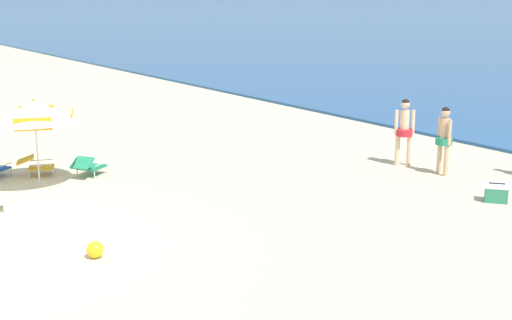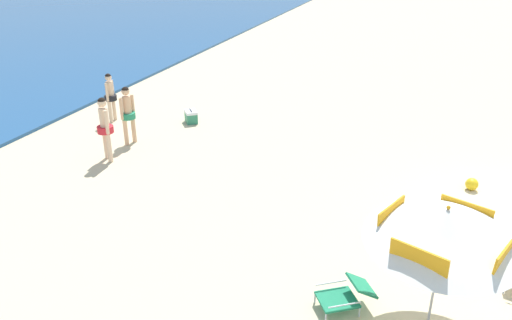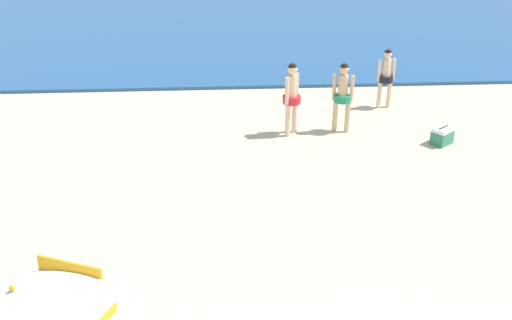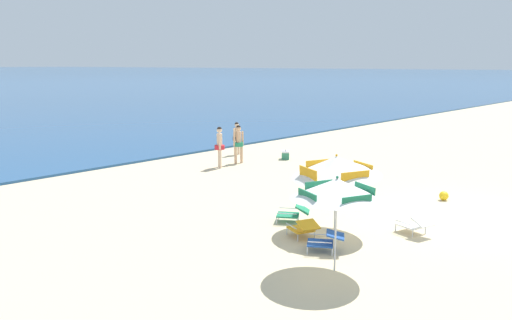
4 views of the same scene
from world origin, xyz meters
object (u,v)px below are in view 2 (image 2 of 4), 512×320
at_px(person_wading_in, 105,125).
at_px(beach_ball, 472,184).
at_px(person_standing_near_shore, 110,94).
at_px(person_standing_beside, 128,111).
at_px(cooler_box, 191,117).
at_px(lounge_chair_beside_umbrella, 346,295).
at_px(beach_umbrella_striped_main, 445,225).

height_order(person_wading_in, beach_ball, person_wading_in).
height_order(person_standing_near_shore, person_standing_beside, person_standing_beside).
relative_size(person_standing_beside, cooler_box, 2.81).
distance_m(person_standing_near_shore, cooler_box, 2.67).
bearing_deg(lounge_chair_beside_umbrella, person_wading_in, 61.67).
bearing_deg(beach_umbrella_striped_main, beach_ball, -9.38).
xyz_separation_m(beach_umbrella_striped_main, person_wading_in, (3.68, 8.37, -0.74)).
bearing_deg(person_standing_near_shore, person_wading_in, -148.19).
height_order(person_standing_beside, beach_ball, person_standing_beside).
xyz_separation_m(beach_umbrella_striped_main, lounge_chair_beside_umbrella, (-0.14, 1.29, -1.48)).
bearing_deg(person_standing_near_shore, cooler_box, -73.40).
height_order(lounge_chair_beside_umbrella, cooler_box, lounge_chair_beside_umbrella).
relative_size(lounge_chair_beside_umbrella, cooler_box, 1.70).
bearing_deg(beach_umbrella_striped_main, person_standing_beside, 59.91).
bearing_deg(person_wading_in, beach_umbrella_striped_main, -113.72).
distance_m(lounge_chair_beside_umbrella, cooler_box, 9.57).
distance_m(person_standing_near_shore, beach_ball, 10.97).
distance_m(beach_umbrella_striped_main, person_wading_in, 9.17).
relative_size(lounge_chair_beside_umbrella, person_wading_in, 0.59).
bearing_deg(person_wading_in, cooler_box, -13.12).
distance_m(lounge_chair_beside_umbrella, beach_ball, 5.56).
distance_m(person_wading_in, beach_ball, 9.33).
relative_size(lounge_chair_beside_umbrella, beach_ball, 3.45).
height_order(person_standing_beside, person_wading_in, person_wading_in).
bearing_deg(beach_umbrella_striped_main, person_standing_near_shore, 57.62).
bearing_deg(person_standing_near_shore, beach_umbrella_striped_main, -122.38).
bearing_deg(lounge_chair_beside_umbrella, beach_umbrella_striped_main, -83.99).
xyz_separation_m(beach_umbrella_striped_main, person_standing_beside, (4.90, 8.45, -0.76)).
xyz_separation_m(lounge_chair_beside_umbrella, cooler_box, (7.23, 6.27, -0.07)).
relative_size(person_standing_near_shore, person_standing_beside, 0.94).
bearing_deg(beach_ball, beach_umbrella_striped_main, 170.62).
bearing_deg(person_standing_beside, person_standing_near_shore, 47.19).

